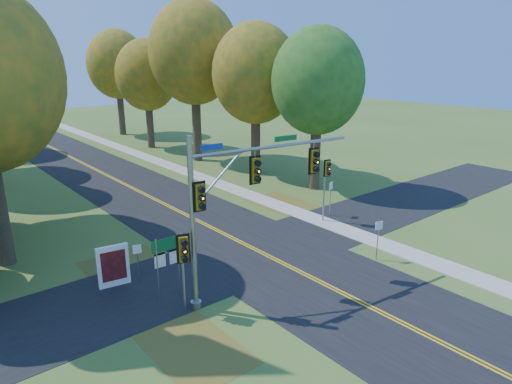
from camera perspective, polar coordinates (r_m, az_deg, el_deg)
ground at (r=24.37m, az=3.37°, el=-8.92°), size 160.00×160.00×0.00m
road_main at (r=24.37m, az=3.37°, el=-8.90°), size 8.00×160.00×0.02m
road_cross at (r=25.73m, az=0.32°, el=-7.41°), size 60.00×6.00×0.02m
centerline_left at (r=24.30m, az=3.20°, el=-8.93°), size 0.10×160.00×0.01m
centerline_right at (r=24.42m, az=3.55°, el=-8.80°), size 0.10×160.00×0.01m
sidewalk_east at (r=28.60m, az=12.57°, el=-5.22°), size 1.60×160.00×0.06m
leaf_patch_w_near at (r=24.18m, az=-14.93°, el=-9.71°), size 4.00×6.00×0.00m
leaf_patch_e at (r=32.75m, az=4.99°, el=-2.04°), size 3.50×8.00×0.00m
leaf_patch_w_far at (r=18.38m, az=-8.12°, el=-18.51°), size 3.00×5.00×0.00m
tree_e_a at (r=36.40m, az=7.73°, el=13.50°), size 7.20×7.20×12.73m
tree_e_b at (r=40.93m, az=-0.05°, el=14.53°), size 7.60×7.60×13.33m
tree_e_c at (r=46.85m, az=-7.73°, el=16.84°), size 8.80×8.80×15.79m
tree_e_d at (r=54.62m, az=-13.48°, el=13.99°), size 7.00×7.00×12.32m
tree_e_e at (r=64.81m, az=-16.93°, el=14.97°), size 7.80×7.80×13.74m
traffic_mast at (r=19.48m, az=-2.48°, el=-0.24°), size 8.30×1.35×7.57m
east_signal_pole at (r=29.40m, az=8.80°, el=2.10°), size 0.48×0.57×4.21m
ped_signal_pole at (r=19.13m, az=-9.06°, el=-7.76°), size 0.56×0.66×3.62m
route_sign_cluster at (r=20.45m, az=-11.01°, el=-7.81°), size 1.43×0.12×3.07m
info_kiosk at (r=22.76m, az=-17.41°, el=-8.84°), size 1.49×0.44×2.05m
reg_sign_e_north at (r=31.05m, az=9.32°, el=-0.02°), size 0.46×0.17×2.46m
reg_sign_e_south at (r=24.99m, az=15.05°, el=-4.95°), size 0.42×0.18×2.27m
reg_sign_w at (r=22.42m, az=-14.58°, el=-7.80°), size 0.39×0.15×2.11m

